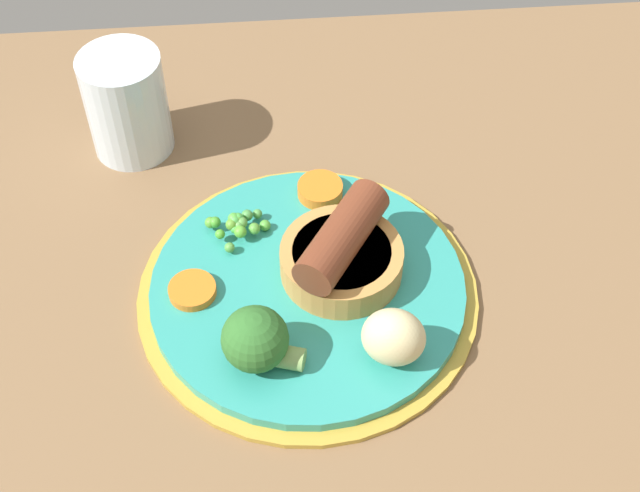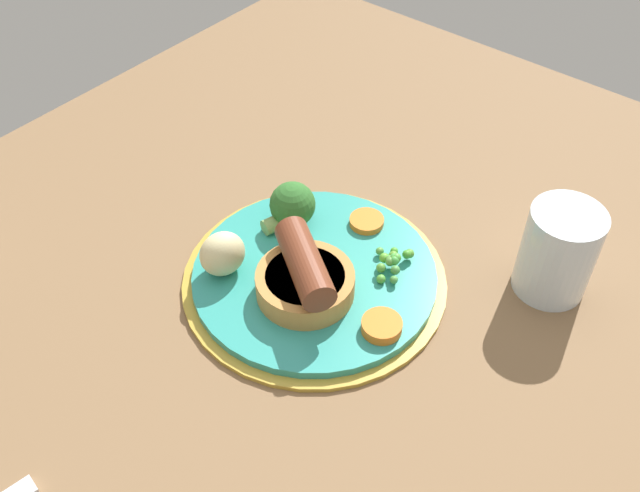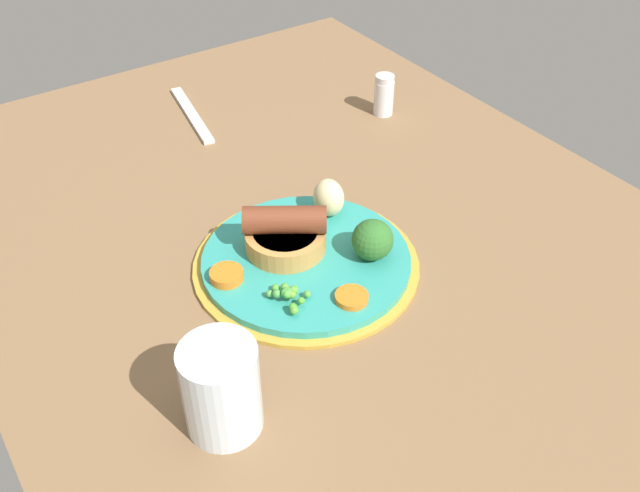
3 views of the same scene
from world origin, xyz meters
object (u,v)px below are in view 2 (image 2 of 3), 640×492
dinner_plate (315,277)px  pea_pile (392,261)px  potato_chunk_0 (222,254)px  carrot_slice_0 (382,326)px  broccoli_floret_near (291,205)px  carrot_slice_1 (367,221)px  sausage_pudding (305,277)px  drinking_glass (558,252)px

dinner_plate → pea_pile: pea_pile is taller
potato_chunk_0 → pea_pile: bearing=130.3°
dinner_plate → carrot_slice_0: bearing=79.5°
broccoli_floret_near → potato_chunk_0: (9.37, -0.56, 0.01)cm
carrot_slice_0 → carrot_slice_1: carrot_slice_0 is taller
carrot_slice_0 → carrot_slice_1: bearing=-137.9°
dinner_plate → carrot_slice_0: carrot_slice_0 is taller
sausage_pudding → pea_pile: bearing=93.1°
potato_chunk_0 → drinking_glass: size_ratio=0.49×
carrot_slice_0 → drinking_glass: size_ratio=0.40×
carrot_slice_0 → broccoli_floret_near: bearing=-110.0°
drinking_glass → pea_pile: bearing=-54.3°
pea_pile → dinner_plate: bearing=-47.6°
sausage_pudding → potato_chunk_0: size_ratio=2.07×
dinner_plate → drinking_glass: (-14.00, 17.97, 4.11)cm
sausage_pudding → potato_chunk_0: 8.40cm
dinner_plate → pea_pile: (-5.09, 5.57, 1.90)cm
potato_chunk_0 → carrot_slice_0: potato_chunk_0 is taller
pea_pile → potato_chunk_0: 16.33cm
sausage_pudding → potato_chunk_0: bearing=-127.3°
dinner_plate → carrot_slice_0: size_ratio=6.99×
broccoli_floret_near → carrot_slice_1: 7.98cm
potato_chunk_0 → carrot_slice_1: (-14.04, 6.74, -1.94)cm
pea_pile → broccoli_floret_near: size_ratio=0.88×
carrot_slice_1 → drinking_glass: (-5.38, 18.08, 2.91)cm
dinner_plate → potato_chunk_0: (5.43, -6.85, 3.14)cm
sausage_pudding → pea_pile: (-7.73, 4.50, -1.05)cm
dinner_plate → broccoli_floret_near: (-3.94, -6.28, 3.12)cm
pea_pile → carrot_slice_0: pea_pile is taller
sausage_pudding → carrot_slice_1: (-11.25, -1.18, -1.75)cm
dinner_plate → sausage_pudding: (2.64, 1.07, 2.95)cm
pea_pile → drinking_glass: (-8.90, 12.40, 2.21)cm
pea_pile → carrot_slice_1: size_ratio=1.45×
potato_chunk_0 → broccoli_floret_near: bearing=176.6°
dinner_plate → sausage_pudding: sausage_pudding is taller
broccoli_floret_near → drinking_glass: bearing=-50.5°
sausage_pudding → carrot_slice_0: size_ratio=2.58×
potato_chunk_0 → carrot_slice_1: 15.69cm
sausage_pudding → broccoli_floret_near: size_ratio=1.62×
dinner_plate → potato_chunk_0: potato_chunk_0 is taller
sausage_pudding → carrot_slice_0: 8.37cm
drinking_glass → sausage_pudding: bearing=-45.5°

